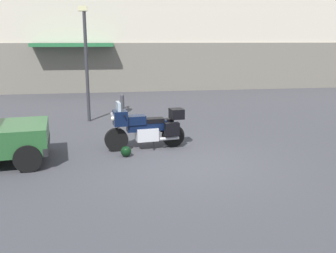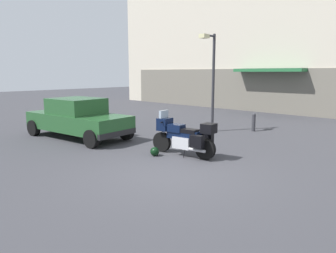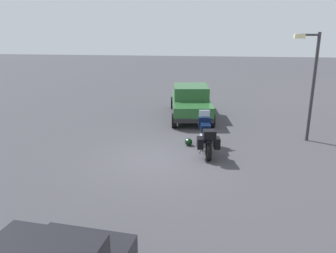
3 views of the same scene
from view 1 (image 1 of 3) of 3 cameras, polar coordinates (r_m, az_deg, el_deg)
ground_plane at (r=9.22m, az=3.13°, el=-5.80°), size 80.00×80.00×0.00m
motorcycle at (r=10.38m, az=-3.25°, el=-0.08°), size 2.26×0.87×1.36m
helmet at (r=9.83m, az=-6.43°, el=-3.79°), size 0.28×0.28×0.28m
streetlamp_curbside at (r=13.88m, az=-12.44°, el=11.09°), size 0.28×0.94×4.14m
bollard_curbside at (r=15.52m, az=-6.98°, el=3.54°), size 0.16×0.16×0.81m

